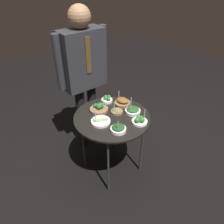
# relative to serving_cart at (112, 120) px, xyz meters

# --- Properties ---
(ground_plane) EXTENTS (8.00, 8.00, 0.00)m
(ground_plane) POSITION_rel_serving_cart_xyz_m (0.00, 0.00, -0.64)
(ground_plane) COLOR black
(serving_cart) EXTENTS (0.71, 0.71, 0.69)m
(serving_cart) POSITION_rel_serving_cart_xyz_m (0.00, 0.00, 0.00)
(serving_cart) COLOR black
(serving_cart) RESTS_ON ground_plane
(bowl_broccoli_mid_left) EXTENTS (0.14, 0.14, 0.14)m
(bowl_broccoli_mid_left) POSITION_rel_serving_cart_xyz_m (0.13, -0.23, 0.07)
(bowl_broccoli_mid_left) COLOR white
(bowl_broccoli_mid_left) RESTS_ON serving_cart
(bowl_spinach_front_right) EXTENTS (0.13, 0.13, 0.13)m
(bowl_spinach_front_right) POSITION_rel_serving_cart_xyz_m (-0.09, -0.20, 0.07)
(bowl_spinach_front_right) COLOR silver
(bowl_spinach_front_right) RESTS_ON serving_cart
(bowl_broccoli_mid_right) EXTENTS (0.17, 0.17, 0.15)m
(bowl_broccoli_mid_right) POSITION_rel_serving_cart_xyz_m (-0.04, 0.16, 0.07)
(bowl_broccoli_mid_right) COLOR brown
(bowl_broccoli_mid_right) RESTS_ON serving_cart
(bowl_roast_back_right) EXTENTS (0.16, 0.16, 0.14)m
(bowl_roast_back_right) POSITION_rel_serving_cart_xyz_m (0.21, 0.10, 0.07)
(bowl_roast_back_right) COLOR brown
(bowl_roast_back_right) RESTS_ON serving_cart
(bowl_asparagus_near_rim) EXTENTS (0.17, 0.17, 0.15)m
(bowl_asparagus_near_rim) POSITION_rel_serving_cart_xyz_m (-0.14, -0.01, 0.06)
(bowl_asparagus_near_rim) COLOR silver
(bowl_asparagus_near_rim) RESTS_ON serving_cart
(bowl_spinach_front_center) EXTENTS (0.15, 0.15, 0.18)m
(bowl_spinach_front_center) POSITION_rel_serving_cart_xyz_m (0.20, -0.07, 0.07)
(bowl_spinach_front_center) COLOR silver
(bowl_spinach_front_center) RESTS_ON serving_cart
(bowl_asparagus_far_rim) EXTENTS (0.11, 0.11, 0.13)m
(bowl_asparagus_far_rim) POSITION_rel_serving_cart_xyz_m (0.07, 0.02, 0.06)
(bowl_asparagus_far_rim) COLOR brown
(bowl_asparagus_far_rim) RESTS_ON serving_cart
(bowl_broccoli_back_left) EXTENTS (0.11, 0.11, 0.06)m
(bowl_broccoli_back_left) POSITION_rel_serving_cart_xyz_m (0.12, 0.24, 0.07)
(bowl_broccoli_back_left) COLOR white
(bowl_broccoli_back_left) RESTS_ON serving_cart
(waiter_figure) EXTENTS (0.58, 0.22, 1.57)m
(waiter_figure) POSITION_rel_serving_cart_xyz_m (0.04, 0.52, 0.36)
(waiter_figure) COLOR black
(waiter_figure) RESTS_ON ground_plane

